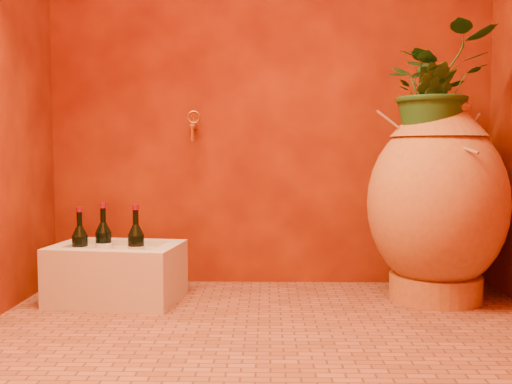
{
  "coord_description": "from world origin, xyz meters",
  "views": [
    {
      "loc": [
        -0.01,
        -2.27,
        0.76
      ],
      "look_at": [
        -0.06,
        0.35,
        0.57
      ],
      "focal_mm": 40.0,
      "sensor_mm": 36.0,
      "label": 1
    }
  ],
  "objects_px": {
    "stone_basin": "(117,274)",
    "wall_tap": "(193,125)",
    "wine_bottle_b": "(80,249)",
    "wine_bottle_c": "(104,246)",
    "wine_bottle_a": "(136,249)",
    "amphora": "(437,203)"
  },
  "relations": [
    {
      "from": "stone_basin",
      "to": "wall_tap",
      "type": "bearing_deg",
      "value": 45.38
    },
    {
      "from": "wine_bottle_b",
      "to": "wine_bottle_c",
      "type": "distance_m",
      "value": 0.12
    },
    {
      "from": "wine_bottle_a",
      "to": "wine_bottle_c",
      "type": "distance_m",
      "value": 0.21
    },
    {
      "from": "wine_bottle_b",
      "to": "wine_bottle_a",
      "type": "bearing_deg",
      "value": -3.63
    },
    {
      "from": "wall_tap",
      "to": "stone_basin",
      "type": "bearing_deg",
      "value": -134.62
    },
    {
      "from": "stone_basin",
      "to": "wine_bottle_a",
      "type": "relative_size",
      "value": 1.98
    },
    {
      "from": "amphora",
      "to": "wine_bottle_c",
      "type": "relative_size",
      "value": 2.96
    },
    {
      "from": "stone_basin",
      "to": "wine_bottle_a",
      "type": "height_order",
      "value": "wine_bottle_a"
    },
    {
      "from": "wine_bottle_c",
      "to": "wine_bottle_b",
      "type": "bearing_deg",
      "value": -139.33
    },
    {
      "from": "wine_bottle_c",
      "to": "wall_tap",
      "type": "bearing_deg",
      "value": 38.87
    },
    {
      "from": "amphora",
      "to": "wine_bottle_a",
      "type": "height_order",
      "value": "amphora"
    },
    {
      "from": "stone_basin",
      "to": "wall_tap",
      "type": "relative_size",
      "value": 3.84
    },
    {
      "from": "amphora",
      "to": "wall_tap",
      "type": "xyz_separation_m",
      "value": [
        -1.27,
        0.29,
        0.41
      ]
    },
    {
      "from": "stone_basin",
      "to": "wine_bottle_c",
      "type": "xyz_separation_m",
      "value": [
        -0.07,
        0.02,
        0.14
      ]
    },
    {
      "from": "stone_basin",
      "to": "wine_bottle_c",
      "type": "relative_size",
      "value": 1.98
    },
    {
      "from": "amphora",
      "to": "wine_bottle_b",
      "type": "height_order",
      "value": "amphora"
    },
    {
      "from": "stone_basin",
      "to": "wall_tap",
      "type": "xyz_separation_m",
      "value": [
        0.35,
        0.35,
        0.77
      ]
    },
    {
      "from": "wine_bottle_b",
      "to": "wall_tap",
      "type": "height_order",
      "value": "wall_tap"
    },
    {
      "from": "amphora",
      "to": "wine_bottle_c",
      "type": "xyz_separation_m",
      "value": [
        -1.69,
        -0.05,
        -0.22
      ]
    },
    {
      "from": "wine_bottle_b",
      "to": "wine_bottle_c",
      "type": "relative_size",
      "value": 0.96
    },
    {
      "from": "stone_basin",
      "to": "wine_bottle_b",
      "type": "relative_size",
      "value": 2.06
    },
    {
      "from": "wine_bottle_c",
      "to": "wall_tap",
      "type": "height_order",
      "value": "wall_tap"
    }
  ]
}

